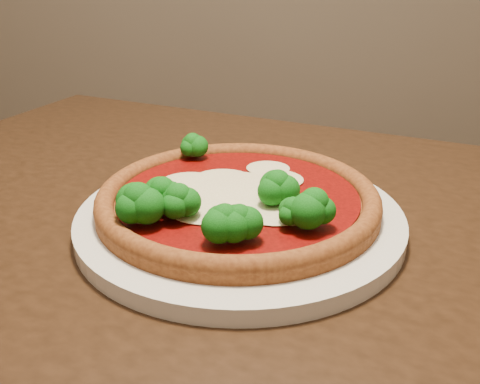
# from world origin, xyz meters

# --- Properties ---
(dining_table) EXTENTS (1.30, 1.08, 0.75)m
(dining_table) POSITION_xyz_m (0.15, -0.05, 0.65)
(dining_table) COLOR black
(dining_table) RESTS_ON floor
(plate) EXTENTS (0.35, 0.35, 0.02)m
(plate) POSITION_xyz_m (0.14, -0.05, 0.76)
(plate) COLOR silver
(plate) RESTS_ON dining_table
(pizza) EXTENTS (0.31, 0.31, 0.06)m
(pizza) POSITION_xyz_m (0.14, -0.05, 0.78)
(pizza) COLOR brown
(pizza) RESTS_ON plate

